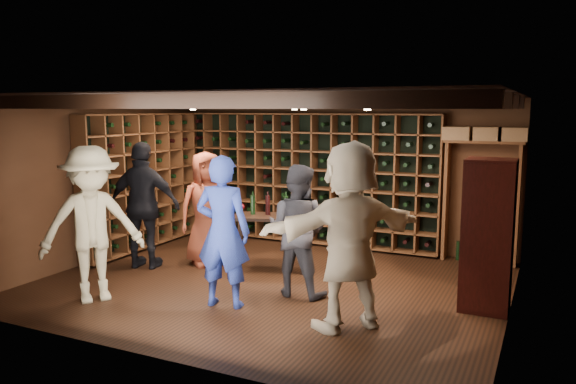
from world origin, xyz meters
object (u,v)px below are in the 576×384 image
at_px(guest_khaki, 92,224).
at_px(guest_beige, 349,236).
at_px(man_blue_shirt, 223,232).
at_px(tasting_table, 270,221).
at_px(man_grey_suit, 297,230).
at_px(guest_woman_black, 144,205).
at_px(guest_red_floral, 207,208).
at_px(display_cabinet, 487,238).

distance_m(guest_khaki, guest_beige, 3.15).
bearing_deg(man_blue_shirt, tasting_table, -92.85).
bearing_deg(tasting_table, man_blue_shirt, -101.63).
bearing_deg(man_grey_suit, guest_woman_black, -2.91).
bearing_deg(guest_beige, guest_woman_black, -61.68).
height_order(guest_red_floral, guest_woman_black, guest_woman_black).
bearing_deg(tasting_table, man_grey_suit, -64.96).
bearing_deg(man_blue_shirt, man_grey_suit, -139.40).
xyz_separation_m(man_blue_shirt, man_grey_suit, (0.62, 0.76, -0.08)).
bearing_deg(guest_khaki, display_cabinet, -32.46).
bearing_deg(guest_woman_black, tasting_table, -170.99).
xyz_separation_m(display_cabinet, man_grey_suit, (-2.21, -0.44, -0.03)).
relative_size(guest_woman_black, guest_beige, 0.92).
xyz_separation_m(man_grey_suit, tasting_table, (-0.83, 0.86, -0.11)).
bearing_deg(display_cabinet, guest_red_floral, 176.33).
height_order(display_cabinet, guest_red_floral, display_cabinet).
bearing_deg(tasting_table, guest_red_floral, 170.27).
xyz_separation_m(man_blue_shirt, tasting_table, (-0.21, 1.62, -0.19)).
relative_size(display_cabinet, guest_beige, 0.86).
height_order(man_grey_suit, guest_red_floral, guest_red_floral).
bearing_deg(guest_beige, man_blue_shirt, -46.99).
height_order(man_blue_shirt, guest_khaki, guest_khaki).
distance_m(man_blue_shirt, guest_red_floral, 1.88).
relative_size(man_grey_suit, guest_woman_black, 0.89).
bearing_deg(display_cabinet, guest_khaki, -158.62).
bearing_deg(guest_khaki, guest_beige, -44.35).
xyz_separation_m(man_blue_shirt, guest_beige, (1.56, 0.01, 0.11)).
distance_m(guest_beige, tasting_table, 2.41).
relative_size(display_cabinet, tasting_table, 1.48).
xyz_separation_m(man_blue_shirt, guest_woman_black, (-1.92, 0.90, 0.03)).
relative_size(man_grey_suit, guest_khaki, 0.87).
height_order(guest_khaki, tasting_table, guest_khaki).
xyz_separation_m(guest_red_floral, guest_woman_black, (-0.72, -0.55, 0.08)).
distance_m(man_blue_shirt, guest_beige, 1.57).
distance_m(man_blue_shirt, man_grey_suit, 0.98).
xyz_separation_m(guest_woman_black, guest_khaki, (0.37, -1.42, 0.02)).
bearing_deg(guest_khaki, tasting_table, 4.05).
bearing_deg(man_grey_suit, display_cabinet, -168.35).
height_order(man_blue_shirt, tasting_table, man_blue_shirt).
height_order(man_grey_suit, tasting_table, man_grey_suit).
bearing_deg(display_cabinet, guest_beige, -136.75).
bearing_deg(guest_khaki, guest_woman_black, 50.98).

